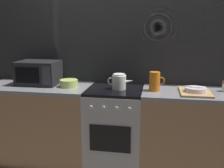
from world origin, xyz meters
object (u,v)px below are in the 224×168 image
Objects in this scene: kettle at (119,82)px; dish_pile at (195,91)px; microwave at (39,73)px; mixing_bowl at (69,83)px; stove_unit at (115,128)px; pitcher at (155,81)px.

kettle reaches higher than dish_pile.
mixing_bowl is (0.39, -0.07, -0.10)m from microwave.
kettle is (0.05, -0.01, 0.53)m from stove_unit.
pitcher reaches higher than dish_pile.
microwave is 0.96m from kettle.
dish_pile is at bearing -4.12° from microwave.
mixing_bowl is at bearing 179.34° from stove_unit.
microwave reaches higher than stove_unit.
microwave is at bearing 175.88° from dish_pile.
kettle is 0.57m from mixing_bowl.
microwave is at bearing 175.51° from stove_unit.
microwave is 1.33m from pitcher.
microwave is at bearing 176.11° from pitcher.
pitcher is at bearing -1.75° from kettle.
dish_pile is (1.35, -0.06, -0.02)m from mixing_bowl.
kettle reaches higher than mixing_bowl.
microwave reaches higher than mixing_bowl.
stove_unit is 0.72m from mixing_bowl.
kettle is 1.42× the size of pitcher.
microwave reaches higher than pitcher.
kettle is at bearing -9.37° from stove_unit.
mixing_bowl is (-0.52, 0.01, 0.49)m from stove_unit.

